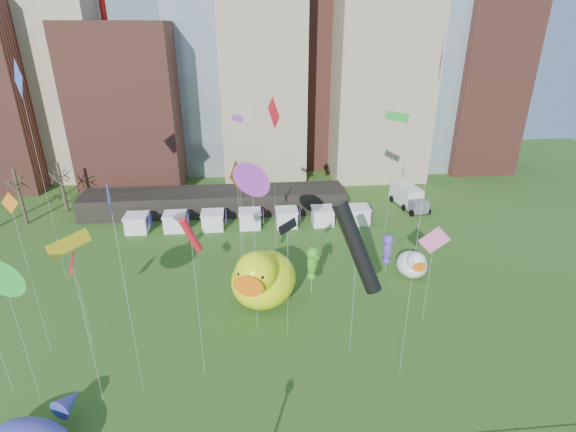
{
  "coord_description": "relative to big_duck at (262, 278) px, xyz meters",
  "views": [
    {
      "loc": [
        1.12,
        -18.01,
        25.23
      ],
      "look_at": [
        3.95,
        11.98,
        12.0
      ],
      "focal_mm": 27.0,
      "sensor_mm": 36.0,
      "label": 1
    }
  ],
  "objects": [
    {
      "name": "big_duck",
      "position": [
        0.0,
        0.0,
        0.0
      ],
      "size": [
        8.35,
        9.42,
        6.6
      ],
      "rotation": [
        0.0,
        0.0,
        -0.34
      ],
      "color": "#EDFF0D",
      "rests_on": "ground"
    },
    {
      "name": "kite_2",
      "position": [
        1.98,
        -5.39,
        7.81
      ],
      "size": [
        1.65,
        1.91,
        11.27
      ],
      "color": "silver",
      "rests_on": "ground"
    },
    {
      "name": "seahorse_purple",
      "position": [
        13.81,
        4.52,
        0.27
      ],
      "size": [
        1.53,
        1.74,
        4.82
      ],
      "rotation": [
        0.0,
        0.0,
        -0.3
      ],
      "color": "silver",
      "rests_on": "ground"
    },
    {
      "name": "skyline",
      "position": [
        0.26,
        43.26,
        18.41
      ],
      "size": [
        101.0,
        23.0,
        68.0
      ],
      "color": "brown",
      "rests_on": "ground"
    },
    {
      "name": "kite_13",
      "position": [
        -20.93,
        6.24,
        17.62
      ],
      "size": [
        2.08,
        2.88,
        22.71
      ],
      "color": "silver",
      "rests_on": "ground"
    },
    {
      "name": "small_duck",
      "position": [
        16.47,
        3.68,
        -1.45
      ],
      "size": [
        3.49,
        4.56,
        3.44
      ],
      "rotation": [
        0.0,
        0.0,
        -0.06
      ],
      "color": "white",
      "rests_on": "ground"
    },
    {
      "name": "kite_9",
      "position": [
        14.48,
        -4.55,
        5.57
      ],
      "size": [
        2.51,
        0.82,
        10.01
      ],
      "color": "silver",
      "rests_on": "ground"
    },
    {
      "name": "kite_14",
      "position": [
        -1.99,
        3.24,
        9.23
      ],
      "size": [
        1.43,
        2.71,
        13.92
      ],
      "color": "silver",
      "rests_on": "ground"
    },
    {
      "name": "kite_10",
      "position": [
        6.98,
        -7.73,
        7.01
      ],
      "size": [
        4.28,
        3.19,
        13.65
      ],
      "color": "silver",
      "rests_on": "ground"
    },
    {
      "name": "box_truck",
      "position": [
        23.0,
        23.36,
        -1.45
      ],
      "size": [
        3.98,
        7.62,
        3.08
      ],
      "rotation": [
        0.0,
        0.0,
        0.19
      ],
      "color": "silver",
      "rests_on": "ground"
    },
    {
      "name": "kite_7",
      "position": [
        -0.64,
        -3.91,
        11.34
      ],
      "size": [
        2.12,
        2.14,
        15.72
      ],
      "color": "silver",
      "rests_on": "ground"
    },
    {
      "name": "kite_0",
      "position": [
        1.71,
        6.33,
        14.28
      ],
      "size": [
        0.99,
        2.85,
        19.1
      ],
      "color": "silver",
      "rests_on": "ground"
    },
    {
      "name": "kite_6",
      "position": [
        -18.07,
        -5.24,
        10.05
      ],
      "size": [
        1.57,
        0.72,
        14.45
      ],
      "color": "silver",
      "rests_on": "ground"
    },
    {
      "name": "kite_15",
      "position": [
        -1.76,
        4.77,
        14.04
      ],
      "size": [
        1.16,
        1.65,
        17.67
      ],
      "color": "silver",
      "rests_on": "ground"
    },
    {
      "name": "kite_1",
      "position": [
        10.48,
        -10.16,
        20.14
      ],
      "size": [
        1.25,
        3.0,
        25.23
      ],
      "color": "silver",
      "rests_on": "ground"
    },
    {
      "name": "kite_11",
      "position": [
        15.6,
        11.0,
        12.97
      ],
      "size": [
        2.03,
        2.73,
        16.56
      ],
      "color": "silver",
      "rests_on": "ground"
    },
    {
      "name": "vendor_tents",
      "position": [
        -0.97,
        18.2,
        -1.93
      ],
      "size": [
        33.24,
        2.8,
        2.4
      ],
      "color": "white",
      "rests_on": "ground"
    },
    {
      "name": "kite_8",
      "position": [
        -4.98,
        -8.89,
        9.16
      ],
      "size": [
        1.55,
        1.74,
        13.75
      ],
      "color": "silver",
      "rests_on": "ground"
    },
    {
      "name": "pavilion",
      "position": [
        -5.99,
        24.2,
        -1.43
      ],
      "size": [
        38.0,
        6.0,
        3.2
      ],
      "primitive_type": "cube",
      "color": "black",
      "rests_on": "ground"
    },
    {
      "name": "bare_trees",
      "position": [
        -32.15,
        22.74,
        0.98
      ],
      "size": [
        8.44,
        6.44,
        8.5
      ],
      "color": "#382B21",
      "rests_on": "ground"
    },
    {
      "name": "kite_5",
      "position": [
        -9.46,
        -10.22,
        12.08
      ],
      "size": [
        0.58,
        2.13,
        16.62
      ],
      "color": "silver",
      "rests_on": "ground"
    },
    {
      "name": "kite_3",
      "position": [
        -16.92,
        -10.28,
        7.41
      ],
      "size": [
        2.69,
        1.39,
        11.83
      ],
      "color": "silver",
      "rests_on": "ground"
    },
    {
      "name": "kite_16",
      "position": [
        -12.18,
        -10.97,
        8.45
      ],
      "size": [
        0.9,
        2.05,
        11.91
      ],
      "color": "silver",
      "rests_on": "ground"
    },
    {
      "name": "seahorse_green",
      "position": [
        5.05,
        1.36,
        0.8
      ],
      "size": [
        1.59,
        1.8,
        5.38
      ],
      "rotation": [
        0.0,
        0.0,
        0.33
      ],
      "color": "silver",
      "rests_on": "ground"
    },
    {
      "name": "kite_12",
      "position": [
        -14.95,
        -4.49,
        6.75
      ],
      "size": [
        2.29,
        3.33,
        10.35
      ],
      "color": "silver",
      "rests_on": "ground"
    }
  ]
}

